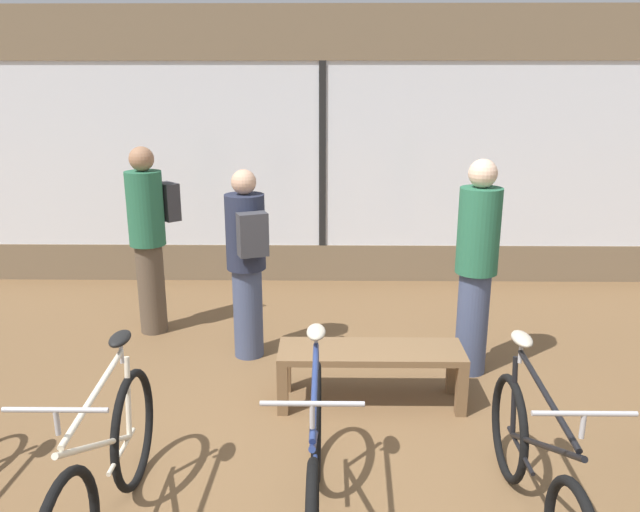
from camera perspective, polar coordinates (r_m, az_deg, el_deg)
The scene contains 9 objects.
ground_plane at distance 4.10m, azimuth -0.34°, elevation -20.07°, with size 24.00×24.00×0.00m, color brown.
shop_back_wall at distance 7.39m, azimuth 0.23°, elevation 9.97°, with size 12.00×0.08×3.20m.
bicycle_left at distance 3.67m, azimuth -19.04°, elevation -18.27°, with size 0.46×1.72×1.05m.
bicycle_center at distance 3.54m, azimuth -0.41°, elevation -18.63°, with size 0.46×1.77×1.05m.
bicycle_right at distance 3.74m, azimuth 19.12°, elevation -18.13°, with size 0.46×1.70×1.01m.
display_bench at distance 4.80m, azimuth 4.67°, elevation -9.33°, with size 1.40×0.44×0.45m.
customer_near_rack at distance 5.23m, azimuth 14.11°, elevation -0.68°, with size 0.45×0.45×1.81m.
customer_by_window at distance 5.42m, azimuth -6.71°, elevation -0.29°, with size 0.45×0.55×1.68m.
customer_mid_floor at distance 6.14m, azimuth -15.36°, elevation 1.94°, with size 0.55×0.54×1.81m.
Camera 1 is at (0.07, -3.31, 2.41)m, focal length 35.00 mm.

